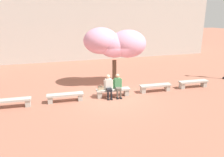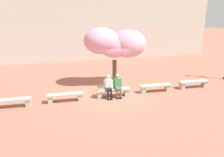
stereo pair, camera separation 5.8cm
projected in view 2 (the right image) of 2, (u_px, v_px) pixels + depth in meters
The scene contains 11 objects.
ground_plane at pixel (113, 96), 12.35m from camera, with size 100.00×100.00×0.00m, color #9E604C.
building_facade at pixel (78, 9), 22.21m from camera, with size 28.00×4.00×9.96m, color #B7B2A8.
stone_bench_west_end at pixel (11, 102), 10.81m from camera, with size 1.92×0.52×0.45m.
stone_bench_near_west at pixel (65, 96), 11.54m from camera, with size 1.92×0.52×0.45m.
stone_bench_center at pixel (113, 91), 12.26m from camera, with size 1.92×0.52×0.45m.
stone_bench_near_east at pixel (155, 87), 12.99m from camera, with size 1.92×0.52×0.45m.
stone_bench_east_end at pixel (193, 83), 13.71m from camera, with size 1.92×0.52×0.45m.
person_seated_left at pixel (109, 85), 12.03m from camera, with size 0.51×0.70×1.29m.
person_seated_right at pixel (118, 85), 12.17m from camera, with size 0.51×0.71×1.29m.
handbag at pixel (101, 88), 11.97m from camera, with size 0.30×0.15×0.34m.
cherry_tree_main at pixel (115, 43), 13.73m from camera, with size 3.93×2.41×3.69m.
Camera 2 is at (-3.36, -11.05, 4.51)m, focal length 35.00 mm.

